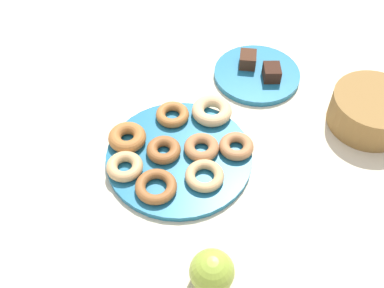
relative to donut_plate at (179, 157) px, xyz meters
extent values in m
plane|color=beige|center=(0.00, 0.00, -0.01)|extent=(2.40, 2.40, 0.00)
cylinder|color=#1E6B93|center=(0.00, 0.00, 0.00)|extent=(0.33, 0.33, 0.01)
torus|color=tan|center=(0.08, 0.04, 0.02)|extent=(0.12, 0.12, 0.02)
torus|color=#B27547|center=(0.01, 0.13, 0.02)|extent=(0.09, 0.09, 0.02)
torus|color=tan|center=(0.02, -0.12, 0.02)|extent=(0.08, 0.08, 0.02)
torus|color=#995B2D|center=(0.08, -0.07, 0.02)|extent=(0.12, 0.12, 0.02)
torus|color=#AD6B33|center=(-0.06, -0.11, 0.02)|extent=(0.10, 0.10, 0.03)
torus|color=#AD6B33|center=(-0.12, 0.01, 0.02)|extent=(0.08, 0.08, 0.02)
torus|color=#EABC84|center=(-0.10, 0.10, 0.02)|extent=(0.11, 0.11, 0.03)
torus|color=#995B2D|center=(-0.01, -0.03, 0.02)|extent=(0.10, 0.10, 0.03)
torus|color=#B27547|center=(0.00, 0.05, 0.02)|extent=(0.09, 0.09, 0.02)
cylinder|color=#1E6B93|center=(-0.23, 0.26, 0.00)|extent=(0.23, 0.23, 0.02)
cube|color=#472819|center=(-0.26, 0.24, 0.03)|extent=(0.06, 0.06, 0.04)
cube|color=#381E14|center=(-0.20, 0.29, 0.03)|extent=(0.06, 0.05, 0.04)
cylinder|color=olive|center=(-0.01, 0.47, 0.03)|extent=(0.21, 0.21, 0.08)
sphere|color=#93AD38|center=(0.30, 0.00, 0.03)|extent=(0.08, 0.08, 0.08)
camera|label=1|loc=(0.64, -0.11, 0.83)|focal=43.39mm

